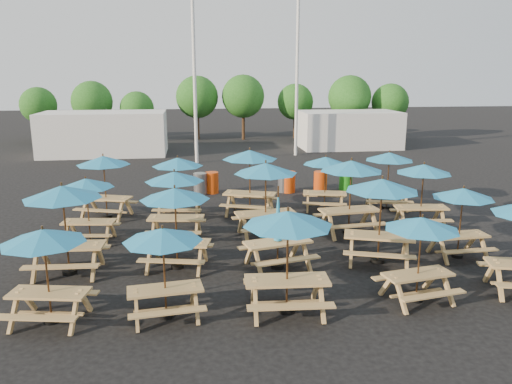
{
  "coord_description": "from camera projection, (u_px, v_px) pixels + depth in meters",
  "views": [
    {
      "loc": [
        -2.25,
        -15.96,
        5.34
      ],
      "look_at": [
        0.0,
        1.5,
        1.1
      ],
      "focal_mm": 35.0,
      "sensor_mm": 36.0,
      "label": 1
    }
  ],
  "objects": [
    {
      "name": "waste_bin_2",
      "position": [
        289.0,
        182.0,
        22.66
      ],
      "size": [
        0.6,
        0.6,
        0.96
      ],
      "primitive_type": "cylinder",
      "color": "#CE3F0C",
      "rests_on": "ground"
    },
    {
      "name": "picnic_unit_4",
      "position": [
        163.0,
        241.0,
        10.74
      ],
      "size": [
        1.94,
        1.94,
        2.1
      ],
      "rotation": [
        0.0,
        0.0,
        0.12
      ],
      "color": "#AB844C",
      "rests_on": "ground"
    },
    {
      "name": "picnic_unit_15",
      "position": [
        326.0,
        164.0,
        19.42
      ],
      "size": [
        2.17,
        2.17,
        2.16
      ],
      "rotation": [
        0.0,
        0.0,
        -0.25
      ],
      "color": "#AB844C",
      "rests_on": "ground"
    },
    {
      "name": "picnic_unit_10",
      "position": [
        266.0,
        173.0,
        16.14
      ],
      "size": [
        2.32,
        2.32,
        2.51
      ],
      "rotation": [
        0.0,
        0.0,
        0.12
      ],
      "color": "#AB844C",
      "rests_on": "ground"
    },
    {
      "name": "picnic_unit_0",
      "position": [
        44.0,
        242.0,
        10.51
      ],
      "size": [
        2.07,
        2.07,
        2.15
      ],
      "rotation": [
        0.0,
        0.0,
        -0.18
      ],
      "color": "#AB844C",
      "rests_on": "ground"
    },
    {
      "name": "tree_6",
      "position": [
        350.0,
        97.0,
        39.46
      ],
      "size": [
        3.38,
        3.38,
        5.13
      ],
      "color": "#382314",
      "rests_on": "ground"
    },
    {
      "name": "tree_7",
      "position": [
        390.0,
        102.0,
        40.01
      ],
      "size": [
        2.95,
        2.95,
        4.48
      ],
      "color": "#382314",
      "rests_on": "ground"
    },
    {
      "name": "ground",
      "position": [
        262.0,
        234.0,
        16.92
      ],
      "size": [
        120.0,
        120.0,
        0.0
      ],
      "primitive_type": "plane",
      "color": "black",
      "rests_on": "ground"
    },
    {
      "name": "picnic_unit_5",
      "position": [
        175.0,
        199.0,
        13.51
      ],
      "size": [
        2.28,
        2.28,
        2.32
      ],
      "rotation": [
        0.0,
        0.0,
        -0.21
      ],
      "color": "#AB844C",
      "rests_on": "ground"
    },
    {
      "name": "tree_5",
      "position": [
        295.0,
        102.0,
        40.79
      ],
      "size": [
        2.94,
        2.94,
        4.45
      ],
      "color": "#382314",
      "rests_on": "ground"
    },
    {
      "name": "picnic_unit_17",
      "position": [
        463.0,
        198.0,
        14.37
      ],
      "size": [
        1.84,
        1.84,
        2.12
      ],
      "rotation": [
        0.0,
        0.0,
        0.06
      ],
      "color": "#AB844C",
      "rests_on": "ground"
    },
    {
      "name": "tree_1",
      "position": [
        92.0,
        102.0,
        38.02
      ],
      "size": [
        3.11,
        3.11,
        4.72
      ],
      "color": "#382314",
      "rests_on": "ground"
    },
    {
      "name": "picnic_unit_9",
      "position": [
        278.0,
        235.0,
        13.75
      ],
      "size": [
        2.18,
        2.01,
        2.36
      ],
      "rotation": [
        0.0,
        0.0,
        0.24
      ],
      "color": "#AB844C",
      "rests_on": "ground"
    },
    {
      "name": "picnic_unit_19",
      "position": [
        389.0,
        160.0,
        19.62
      ],
      "size": [
        2.25,
        2.25,
        2.29
      ],
      "rotation": [
        0.0,
        0.0,
        -0.21
      ],
      "color": "#AB844C",
      "rests_on": "ground"
    },
    {
      "name": "waste_bin_3",
      "position": [
        284.0,
        182.0,
        22.74
      ],
      "size": [
        0.6,
        0.6,
        0.96
      ],
      "primitive_type": "cylinder",
      "color": "gray",
      "rests_on": "ground"
    },
    {
      "name": "picnic_unit_14",
      "position": [
        351.0,
        171.0,
        16.48
      ],
      "size": [
        2.31,
        2.31,
        2.53
      ],
      "rotation": [
        0.0,
        0.0,
        0.11
      ],
      "color": "#AB844C",
      "rests_on": "ground"
    },
    {
      "name": "picnic_unit_11",
      "position": [
        250.0,
        159.0,
        18.76
      ],
      "size": [
        2.66,
        2.66,
        2.52
      ],
      "rotation": [
        0.0,
        0.0,
        -0.34
      ],
      "color": "#AB844C",
      "rests_on": "ground"
    },
    {
      "name": "tree_4",
      "position": [
        243.0,
        96.0,
        39.73
      ],
      "size": [
        3.41,
        3.41,
        5.17
      ],
      "color": "#382314",
      "rests_on": "ground"
    },
    {
      "name": "picnic_unit_7",
      "position": [
        178.0,
        166.0,
        18.45
      ],
      "size": [
        2.11,
        2.11,
        2.29
      ],
      "rotation": [
        0.0,
        0.0,
        -0.12
      ],
      "color": "#AB844C",
      "rests_on": "ground"
    },
    {
      "name": "picnic_unit_6",
      "position": [
        175.0,
        181.0,
        15.9
      ],
      "size": [
        2.13,
        2.13,
        2.29
      ],
      "rotation": [
        0.0,
        0.0,
        -0.14
      ],
      "color": "#AB844C",
      "rests_on": "ground"
    },
    {
      "name": "tree_3",
      "position": [
        197.0,
        97.0,
        39.74
      ],
      "size": [
        3.36,
        3.36,
        5.09
      ],
      "color": "#382314",
      "rests_on": "ground"
    },
    {
      "name": "mast_1",
      "position": [
        297.0,
        61.0,
        31.5
      ],
      "size": [
        0.2,
        0.2,
        12.0
      ],
      "primitive_type": "cylinder",
      "color": "silver",
      "rests_on": "ground"
    },
    {
      "name": "picnic_unit_12",
      "position": [
        422.0,
        229.0,
        11.54
      ],
      "size": [
        2.03,
        2.03,
        2.11
      ],
      "rotation": [
        0.0,
        0.0,
        0.18
      ],
      "color": "#AB844C",
      "rests_on": "ground"
    },
    {
      "name": "picnic_unit_2",
      "position": [
        86.0,
        187.0,
        15.68
      ],
      "size": [
        1.95,
        1.95,
        2.11
      ],
      "rotation": [
        0.0,
        0.0,
        -0.12
      ],
      "color": "#AB844C",
      "rests_on": "ground"
    },
    {
      "name": "tree_2",
      "position": [
        137.0,
        108.0,
        38.32
      ],
      "size": [
        2.59,
        2.59,
        3.93
      ],
      "color": "#382314",
      "rests_on": "ground"
    },
    {
      "name": "event_tent_1",
      "position": [
        348.0,
        130.0,
        36.05
      ],
      "size": [
        7.0,
        4.0,
        2.6
      ],
      "primitive_type": "cube",
      "color": "silver",
      "rests_on": "ground"
    },
    {
      "name": "waste_bin_1",
      "position": [
        200.0,
        184.0,
        22.29
      ],
      "size": [
        0.6,
        0.6,
        0.96
      ],
      "primitive_type": "cylinder",
      "color": "gray",
      "rests_on": "ground"
    },
    {
      "name": "waste_bin_4",
      "position": [
        320.0,
        182.0,
        22.65
      ],
      "size": [
        0.6,
        0.6,
        0.96
      ],
      "primitive_type": "cylinder",
      "color": "#CE3F0C",
      "rests_on": "ground"
    },
    {
      "name": "event_tent_0",
      "position": [
        104.0,
        133.0,
        32.95
      ],
      "size": [
        8.0,
        4.0,
        2.8
      ],
      "primitive_type": "cube",
      "color": "silver",
      "rests_on": "ground"
    },
    {
      "name": "tree_0",
      "position": [
        38.0,
        105.0,
        38.85
      ],
      "size": [
        2.8,
        2.8,
        4.24
      ],
      "color": "#382314",
      "rests_on": "ground"
    },
    {
      "name": "picnic_unit_18",
      "position": [
        424.0,
        173.0,
        17.17
      ],
      "size": [
        2.12,
        2.12,
        2.28
      ],
      "rotation": [
        0.0,
        0.0,
        -0.13
      ],
      "color": "#AB844C",
      "rests_on": "ground"
    },
    {
      "name": "picnic_unit_1",
      "position": [
        63.0,
        198.0,
        13.07
      ],
      "size": [
        2.15,
        2.15,
        2.48
      ],
      "rotation": [
        0.0,
        0.0,
        -0.05
      ],
      "color": "#AB844C",
      "rests_on": "ground"
    },
    {
      "name": "picnic_unit_3",
      "position": [
        104.0,
        165.0,
        18.35
      ],
      "size": [
        2.47,
        2.47,
        2.37
      ],
      "rotation": [
        0.0,
        0.0,
        -0.31
      ],
      "color": "#AB844C",
      "rests_on": "ground"
    },
    {
      "name": "waste_bin_0",
      "position": [
        212.0,
        183.0,
        22.51
      ],
      "size": [
        0.6,
        0.6,
        0.96
      ],
      "primitive_type": "cylinder",
      "color": "#CE3F0C",
      "rests_on": "ground"
    },
    {
      "name": "waste_bin_5",
      "position": [
        346.0,
        180.0,
        23.16
      ],
      "size": [
        0.6,
        0.6,
        0.96
      ],
      "primitive_type": "cylinder",
      "color": "#1F8718",
      "rests_on": "ground"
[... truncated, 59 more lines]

